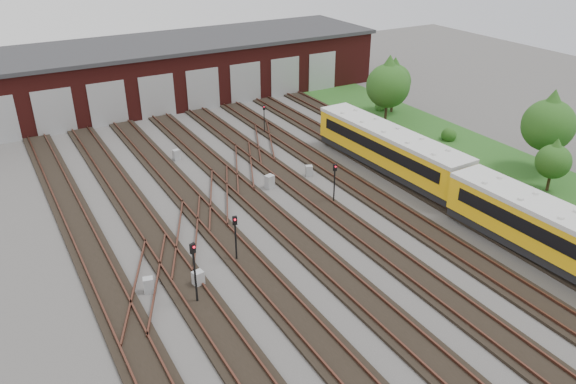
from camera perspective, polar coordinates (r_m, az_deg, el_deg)
ground at (r=33.57m, az=9.19°, el=-8.59°), size 120.00×120.00×0.00m
track_network at (r=33.78m, az=8.36°, el=-8.04°), size 30.40×70.00×0.33m
maintenance_shed at (r=65.37m, az=-13.19°, el=11.85°), size 51.00×12.50×6.35m
grass_verge at (r=51.85m, az=18.95°, el=3.49°), size 8.00×55.00×0.05m
metro_train at (r=36.78m, az=26.14°, el=-4.25°), size 3.38×47.60×3.20m
signal_mast_0 at (r=30.21m, az=-9.50°, el=-7.44°), size 0.33×0.32×3.82m
signal_mast_1 at (r=33.68m, az=-5.37°, el=-4.11°), size 0.31×0.30×3.11m
signal_mast_2 at (r=53.66m, az=-2.44°, el=7.75°), size 0.25×0.24×2.82m
signal_mast_3 at (r=40.42m, az=4.75°, el=1.40°), size 0.27×0.26×3.09m
relay_cabinet_0 at (r=32.72m, az=-13.98°, el=-9.16°), size 0.65×0.59×0.92m
relay_cabinet_1 at (r=49.08m, az=-11.27°, el=3.72°), size 0.62×0.54×0.93m
relay_cabinet_2 at (r=32.57m, az=-9.11°, el=-8.73°), size 0.67×0.59×1.00m
relay_cabinet_3 at (r=43.15m, az=-1.89°, el=1.05°), size 0.76×0.69×1.07m
relay_cabinet_4 at (r=45.20m, az=2.14°, el=2.17°), size 0.65×0.60×0.89m
tree_0 at (r=55.96m, az=10.17°, el=11.08°), size 4.24×4.24×7.03m
tree_1 at (r=60.23m, az=10.74°, el=11.40°), size 3.54×3.54×5.86m
tree_2 at (r=49.29m, az=25.04°, el=6.72°), size 4.15×4.15×6.88m
tree_3 at (r=46.21m, az=25.43°, el=3.17°), size 2.59×2.59×4.29m
bush_1 at (r=54.47m, az=16.05°, el=5.78°), size 1.40×1.40×1.40m
bush_2 at (r=61.46m, az=9.35°, el=8.67°), size 1.08×1.08×1.08m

